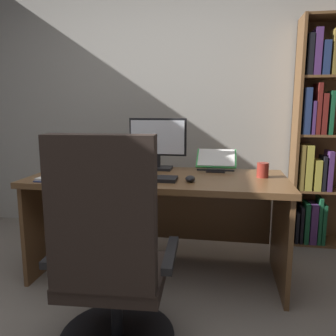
{
  "coord_description": "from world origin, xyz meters",
  "views": [
    {
      "loc": [
        0.55,
        -1.34,
        1.22
      ],
      "look_at": [
        0.16,
        0.94,
        0.81
      ],
      "focal_mm": 36.26,
      "sensor_mm": 36.0,
      "label": 1
    }
  ],
  "objects_px": {
    "monitor": "(158,144)",
    "pen": "(123,172)",
    "desk": "(160,199)",
    "laptop": "(100,161)",
    "office_chair": "(110,267)",
    "keyboard": "(146,178)",
    "bookshelf": "(336,135)",
    "reading_stand_with_book": "(216,160)",
    "notepad": "(121,174)",
    "computer_mouse": "(190,179)",
    "open_binder": "(72,177)",
    "coffee_mug": "(263,170)"
  },
  "relations": [
    {
      "from": "keyboard",
      "to": "notepad",
      "type": "distance_m",
      "value": 0.28
    },
    {
      "from": "keyboard",
      "to": "pen",
      "type": "xyz_separation_m",
      "value": [
        -0.21,
        0.17,
        0.0
      ]
    },
    {
      "from": "bookshelf",
      "to": "coffee_mug",
      "type": "relative_size",
      "value": 19.12
    },
    {
      "from": "monitor",
      "to": "office_chair",
      "type": "bearing_deg",
      "value": -90.23
    },
    {
      "from": "monitor",
      "to": "bookshelf",
      "type": "bearing_deg",
      "value": 21.0
    },
    {
      "from": "open_binder",
      "to": "pen",
      "type": "bearing_deg",
      "value": 40.62
    },
    {
      "from": "computer_mouse",
      "to": "coffee_mug",
      "type": "relative_size",
      "value": 1.0
    },
    {
      "from": "desk",
      "to": "reading_stand_with_book",
      "type": "xyz_separation_m",
      "value": [
        0.4,
        0.24,
        0.27
      ]
    },
    {
      "from": "open_binder",
      "to": "coffee_mug",
      "type": "distance_m",
      "value": 1.31
    },
    {
      "from": "reading_stand_with_book",
      "to": "notepad",
      "type": "bearing_deg",
      "value": -155.6
    },
    {
      "from": "desk",
      "to": "keyboard",
      "type": "relative_size",
      "value": 4.29
    },
    {
      "from": "desk",
      "to": "coffee_mug",
      "type": "xyz_separation_m",
      "value": [
        0.73,
        -0.01,
        0.25
      ]
    },
    {
      "from": "desk",
      "to": "laptop",
      "type": "xyz_separation_m",
      "value": [
        -0.53,
        0.18,
        0.25
      ]
    },
    {
      "from": "pen",
      "to": "open_binder",
      "type": "bearing_deg",
      "value": -143.2
    },
    {
      "from": "bookshelf",
      "to": "reading_stand_with_book",
      "type": "relative_size",
      "value": 6.39
    },
    {
      "from": "computer_mouse",
      "to": "desk",
      "type": "bearing_deg",
      "value": 136.08
    },
    {
      "from": "keyboard",
      "to": "reading_stand_with_book",
      "type": "distance_m",
      "value": 0.66
    },
    {
      "from": "office_chair",
      "to": "coffee_mug",
      "type": "relative_size",
      "value": 10.76
    },
    {
      "from": "monitor",
      "to": "laptop",
      "type": "height_order",
      "value": "monitor"
    },
    {
      "from": "desk",
      "to": "office_chair",
      "type": "bearing_deg",
      "value": -93.41
    },
    {
      "from": "notepad",
      "to": "keyboard",
      "type": "bearing_deg",
      "value": -36.34
    },
    {
      "from": "keyboard",
      "to": "computer_mouse",
      "type": "relative_size",
      "value": 4.04
    },
    {
      "from": "computer_mouse",
      "to": "reading_stand_with_book",
      "type": "bearing_deg",
      "value": 72.11
    },
    {
      "from": "office_chair",
      "to": "notepad",
      "type": "height_order",
      "value": "office_chair"
    },
    {
      "from": "bookshelf",
      "to": "monitor",
      "type": "bearing_deg",
      "value": -159.0
    },
    {
      "from": "keyboard",
      "to": "pen",
      "type": "bearing_deg",
      "value": 141.14
    },
    {
      "from": "bookshelf",
      "to": "notepad",
      "type": "bearing_deg",
      "value": -154.43
    },
    {
      "from": "office_chair",
      "to": "pen",
      "type": "height_order",
      "value": "office_chair"
    },
    {
      "from": "bookshelf",
      "to": "keyboard",
      "type": "bearing_deg",
      "value": -146.26
    },
    {
      "from": "open_binder",
      "to": "pen",
      "type": "xyz_separation_m",
      "value": [
        0.29,
        0.22,
        0.0
      ]
    },
    {
      "from": "desk",
      "to": "coffee_mug",
      "type": "height_order",
      "value": "coffee_mug"
    },
    {
      "from": "reading_stand_with_book",
      "to": "pen",
      "type": "bearing_deg",
      "value": -154.96
    },
    {
      "from": "reading_stand_with_book",
      "to": "laptop",
      "type": "bearing_deg",
      "value": -176.4
    },
    {
      "from": "keyboard",
      "to": "reading_stand_with_book",
      "type": "relative_size",
      "value": 1.36
    },
    {
      "from": "office_chair",
      "to": "reading_stand_with_book",
      "type": "distance_m",
      "value": 1.34
    },
    {
      "from": "desk",
      "to": "reading_stand_with_book",
      "type": "relative_size",
      "value": 5.82
    },
    {
      "from": "notepad",
      "to": "open_binder",
      "type": "bearing_deg",
      "value": -141.23
    },
    {
      "from": "bookshelf",
      "to": "computer_mouse",
      "type": "height_order",
      "value": "bookshelf"
    },
    {
      "from": "pen",
      "to": "coffee_mug",
      "type": "relative_size",
      "value": 1.35
    },
    {
      "from": "computer_mouse",
      "to": "coffee_mug",
      "type": "bearing_deg",
      "value": 24.96
    },
    {
      "from": "open_binder",
      "to": "notepad",
      "type": "height_order",
      "value": "open_binder"
    },
    {
      "from": "computer_mouse",
      "to": "notepad",
      "type": "xyz_separation_m",
      "value": [
        -0.53,
        0.17,
        -0.02
      ]
    },
    {
      "from": "monitor",
      "to": "computer_mouse",
      "type": "height_order",
      "value": "monitor"
    },
    {
      "from": "monitor",
      "to": "pen",
      "type": "xyz_separation_m",
      "value": [
        -0.21,
        -0.25,
        -0.19
      ]
    },
    {
      "from": "desk",
      "to": "notepad",
      "type": "bearing_deg",
      "value": -166.29
    },
    {
      "from": "pen",
      "to": "coffee_mug",
      "type": "bearing_deg",
      "value": 3.25
    },
    {
      "from": "computer_mouse",
      "to": "notepad",
      "type": "relative_size",
      "value": 0.5
    },
    {
      "from": "office_chair",
      "to": "keyboard",
      "type": "xyz_separation_m",
      "value": [
        0.0,
        0.73,
        0.28
      ]
    },
    {
      "from": "monitor",
      "to": "computer_mouse",
      "type": "relative_size",
      "value": 4.34
    },
    {
      "from": "open_binder",
      "to": "keyboard",
      "type": "bearing_deg",
      "value": 9.51
    }
  ]
}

